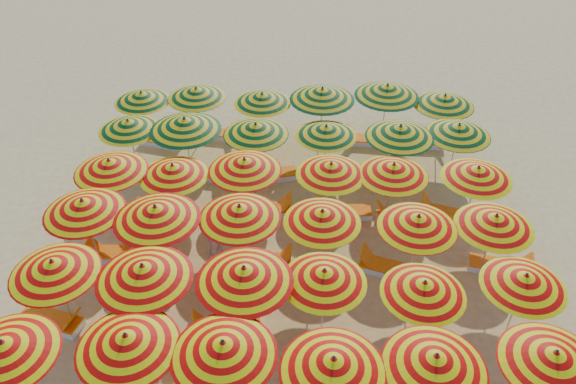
{
  "coord_description": "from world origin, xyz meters",
  "views": [
    {
      "loc": [
        0.45,
        -12.76,
        11.97
      ],
      "look_at": [
        0.0,
        0.5,
        1.6
      ],
      "focal_mm": 35.0,
      "sensor_mm": 36.0,
      "label": 1
    }
  ],
  "objects_px": {
    "umbrella_27": "(326,131)",
    "lounger_9": "(500,267)",
    "umbrella_9": "(324,276)",
    "lounger_14": "(119,172)",
    "umbrella_20": "(245,165)",
    "lounger_17": "(379,180)",
    "umbrella_32": "(262,98)",
    "lounger_19": "(217,134)",
    "umbrella_2": "(223,348)",
    "umbrella_21": "(331,169)",
    "umbrella_35": "(444,100)",
    "lounger_21": "(422,143)",
    "umbrella_29": "(458,130)",
    "umbrella_24": "(128,125)",
    "umbrella_5": "(554,358)",
    "lounger_16": "(272,175)",
    "umbrella_7": "(143,272)",
    "umbrella_13": "(156,213)",
    "beachgoer_a": "(216,249)",
    "umbrella_33": "(322,94)",
    "umbrella_30": "(142,97)",
    "lounger_13": "(445,214)",
    "umbrella_6": "(54,267)",
    "umbrella_12": "(83,206)",
    "lounger_3": "(53,320)",
    "lounger_8": "(388,268)",
    "umbrella_4": "(435,362)",
    "umbrella_28": "(400,131)",
    "umbrella_18": "(110,166)",
    "lounger_10": "(266,210)",
    "umbrella_22": "(393,170)",
    "umbrella_17": "(495,221)",
    "umbrella_11": "(525,281)",
    "lounger_6": "(150,265)",
    "lounger_11": "(344,212)",
    "umbrella_3": "(333,365)",
    "umbrella_31": "(197,93)",
    "umbrella_0": "(4,348)",
    "umbrella_14": "(240,212)",
    "umbrella_16": "(418,222)",
    "umbrella_1": "(127,341)",
    "umbrella_8": "(244,274)",
    "umbrella_26": "(256,129)",
    "lounger_7": "(264,261)",
    "umbrella_34": "(387,91)",
    "umbrella_10": "(424,288)",
    "lounger_4": "(226,325)",
    "umbrella_19": "(173,170)"
  },
  "relations": [
    {
      "from": "umbrella_2",
      "to": "umbrella_21",
      "type": "height_order",
      "value": "umbrella_2"
    },
    {
      "from": "umbrella_12",
      "to": "lounger_3",
      "type": "bearing_deg",
      "value": -101.98
    },
    {
      "from": "umbrella_20",
      "to": "umbrella_27",
      "type": "bearing_deg",
      "value": 42.34
    },
    {
      "from": "umbrella_9",
      "to": "lounger_14",
      "type": "xyz_separation_m",
      "value": [
        -7.17,
        6.61,
        -1.83
      ]
    },
    {
      "from": "umbrella_5",
      "to": "umbrella_11",
      "type": "distance_m",
      "value": 2.33
    },
    {
      "from": "umbrella_7",
      "to": "lounger_21",
      "type": "height_order",
      "value": "umbrella_7"
    },
    {
      "from": "umbrella_17",
      "to": "umbrella_34",
      "type": "distance_m",
      "value": 7.33
    },
    {
      "from": "umbrella_0",
      "to": "umbrella_1",
      "type": "bearing_deg",
      "value": 5.54
    },
    {
      "from": "umbrella_20",
      "to": "lounger_17",
      "type": "relative_size",
      "value": 1.37
    },
    {
      "from": "umbrella_0",
      "to": "umbrella_30",
      "type": "height_order",
      "value": "umbrella_0"
    },
    {
      "from": "umbrella_27",
      "to": "umbrella_33",
      "type": "distance_m",
      "value": 2.1
    },
    {
      "from": "umbrella_21",
      "to": "umbrella_28",
      "type": "relative_size",
      "value": 1.1
    },
    {
      "from": "umbrella_31",
      "to": "lounger_19",
      "type": "height_order",
      "value": "umbrella_31"
    },
    {
      "from": "lounger_6",
      "to": "lounger_11",
      "type": "bearing_deg",
      "value": 29.14
    },
    {
      "from": "umbrella_35",
      "to": "lounger_21",
      "type": "distance_m",
      "value": 1.98
    },
    {
      "from": "umbrella_13",
      "to": "beachgoer_a",
      "type": "xyz_separation_m",
      "value": [
        1.49,
        0.14,
        -1.43
      ]
    },
    {
      "from": "umbrella_27",
      "to": "lounger_4",
      "type": "height_order",
      "value": "umbrella_27"
    },
    {
      "from": "umbrella_14",
      "to": "umbrella_30",
      "type": "height_order",
      "value": "umbrella_14"
    },
    {
      "from": "umbrella_14",
      "to": "umbrella_16",
      "type": "distance_m",
      "value": 4.83
    },
    {
      "from": "lounger_21",
      "to": "umbrella_11",
      "type": "bearing_deg",
      "value": -83.66
    },
    {
      "from": "umbrella_24",
      "to": "lounger_21",
      "type": "bearing_deg",
      "value": 11.06
    },
    {
      "from": "umbrella_31",
      "to": "umbrella_35",
      "type": "distance_m",
      "value": 9.1
    },
    {
      "from": "umbrella_32",
      "to": "lounger_19",
      "type": "xyz_separation_m",
      "value": [
        -1.86,
        0.39,
        -1.82
      ]
    },
    {
      "from": "umbrella_7",
      "to": "umbrella_29",
      "type": "height_order",
      "value": "umbrella_7"
    },
    {
      "from": "umbrella_9",
      "to": "lounger_19",
      "type": "bearing_deg",
      "value": 113.32
    },
    {
      "from": "lounger_9",
      "to": "lounger_17",
      "type": "xyz_separation_m",
      "value": [
        -3.15,
        4.15,
        0.0
      ]
    },
    {
      "from": "umbrella_24",
      "to": "umbrella_27",
      "type": "relative_size",
      "value": 0.94
    },
    {
      "from": "umbrella_24",
      "to": "umbrella_10",
      "type": "bearing_deg",
      "value": -38.37
    },
    {
      "from": "umbrella_22",
      "to": "umbrella_17",
      "type": "bearing_deg",
      "value": -42.19
    },
    {
      "from": "beachgoer_a",
      "to": "umbrella_9",
      "type": "bearing_deg",
      "value": -57.85
    },
    {
      "from": "umbrella_4",
      "to": "umbrella_28",
      "type": "xyz_separation_m",
      "value": [
        0.37,
        8.9,
        0.04
      ]
    },
    {
      "from": "lounger_9",
      "to": "lounger_17",
      "type": "relative_size",
      "value": 0.99
    },
    {
      "from": "umbrella_2",
      "to": "umbrella_6",
      "type": "distance_m",
      "value": 5.0
    },
    {
      "from": "lounger_16",
      "to": "umbrella_9",
      "type": "bearing_deg",
      "value": 88.48
    },
    {
      "from": "umbrella_5",
      "to": "lounger_16",
      "type": "bearing_deg",
      "value": 125.87
    },
    {
      "from": "umbrella_30",
      "to": "lounger_13",
      "type": "height_order",
      "value": "umbrella_30"
    },
    {
      "from": "umbrella_9",
      "to": "umbrella_18",
      "type": "height_order",
      "value": "umbrella_18"
    },
    {
      "from": "umbrella_9",
      "to": "beachgoer_a",
      "type": "relative_size",
      "value": 1.75
    },
    {
      "from": "umbrella_30",
      "to": "lounger_9",
      "type": "bearing_deg",
      "value": -29.14
    },
    {
      "from": "lounger_7",
      "to": "umbrella_13",
      "type": "bearing_deg",
      "value": -172.06
    },
    {
      "from": "lounger_8",
      "to": "umbrella_6",
      "type": "bearing_deg",
      "value": 32.26
    },
    {
      "from": "umbrella_6",
      "to": "umbrella_29",
      "type": "bearing_deg",
      "value": 31.22
    },
    {
      "from": "lounger_19",
      "to": "lounger_21",
      "type": "height_order",
      "value": "same"
    },
    {
      "from": "umbrella_3",
      "to": "umbrella_21",
      "type": "xyz_separation_m",
      "value": [
        0.15,
        7.03,
        -0.1
      ]
    },
    {
      "from": "umbrella_32",
      "to": "lounger_13",
      "type": "height_order",
      "value": "umbrella_32"
    },
    {
      "from": "umbrella_29",
      "to": "lounger_17",
      "type": "xyz_separation_m",
      "value": [
        -2.49,
        -0.32,
        -1.91
      ]
    },
    {
      "from": "umbrella_19",
      "to": "lounger_11",
      "type": "xyz_separation_m",
      "value": [
        5.31,
        0.37,
        -1.84
      ]
    },
    {
      "from": "umbrella_18",
      "to": "lounger_10",
      "type": "bearing_deg",
      "value": 4.87
    },
    {
      "from": "umbrella_8",
      "to": "umbrella_26",
      "type": "distance_m",
      "value": 6.8
    },
    {
      "from": "umbrella_27",
      "to": "lounger_9",
      "type": "xyz_separation_m",
      "value": [
        5.08,
        -4.43,
        -1.8
      ]
    }
  ]
}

